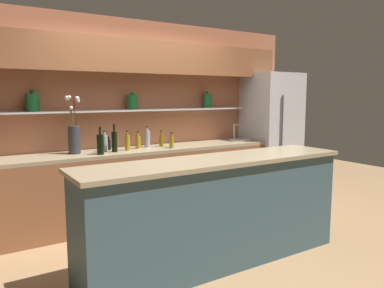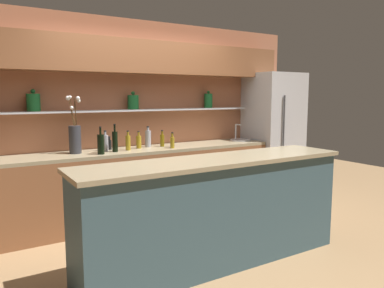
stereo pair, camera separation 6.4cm
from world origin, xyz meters
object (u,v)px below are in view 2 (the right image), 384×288
sink_fixture (240,139)px  bottle_oil_7 (101,146)px  bottle_sauce_1 (172,141)px  bottle_sauce_4 (109,144)px  bottle_wine_9 (101,144)px  bottle_oil_2 (172,142)px  bottle_spirit_8 (105,143)px  bottle_spirit_5 (148,138)px  refrigerator (273,135)px  bottle_oil_10 (162,140)px  bottle_oil_0 (139,142)px  flower_vase (75,137)px  bottle_oil_3 (128,142)px  bottle_wine_6 (115,141)px

sink_fixture → bottle_oil_7: size_ratio=1.43×
sink_fixture → bottle_sauce_1: (-1.22, -0.09, 0.05)m
bottle_sauce_4 → bottle_wine_9: (-0.21, -0.31, 0.05)m
bottle_oil_2 → bottle_oil_7: bottle_oil_7 is taller
bottle_oil_2 → bottle_spirit_8: 0.85m
bottle_spirit_5 → bottle_wine_9: (-0.73, -0.28, 0.01)m
bottle_spirit_5 → bottle_oil_7: bottle_spirit_5 is taller
refrigerator → bottle_oil_2: size_ratio=9.32×
bottle_oil_10 → refrigerator: bearing=-2.5°
bottle_oil_0 → bottle_sauce_1: (0.42, -0.13, -0.01)m
bottle_oil_2 → bottle_wine_9: bottle_wine_9 is taller
bottle_oil_7 → bottle_spirit_8: bottle_spirit_8 is taller
flower_vase → bottle_spirit_8: flower_vase is taller
bottle_oil_0 → bottle_spirit_5: bearing=18.7°
bottle_oil_0 → bottle_oil_10: bottle_oil_0 is taller
bottle_wine_9 → bottle_oil_10: size_ratio=1.47×
bottle_sauce_1 → bottle_wine_9: bearing=-174.7°
bottle_oil_0 → bottle_spirit_8: (-0.45, -0.01, 0.02)m
bottle_sauce_1 → bottle_oil_7: 0.96m
bottle_oil_2 → bottle_oil_3: (-0.56, 0.13, 0.02)m
bottle_oil_0 → bottle_oil_7: 0.55m
flower_vase → bottle_sauce_4: flower_vase is taller
sink_fixture → bottle_oil_7: sink_fixture is taller
bottle_sauce_1 → bottle_oil_7: bottle_oil_7 is taller
sink_fixture → bottle_spirit_8: bottle_spirit_8 is taller
bottle_oil_10 → sink_fixture: bearing=-1.6°
bottle_oil_0 → bottle_spirit_5: bottle_spirit_5 is taller
refrigerator → flower_vase: size_ratio=2.85×
bottle_oil_2 → bottle_wine_6: bearing=173.7°
bottle_oil_2 → bottle_sauce_4: bottle_oil_2 is taller
bottle_oil_7 → bottle_oil_10: 0.89m
bottle_wine_6 → bottle_wine_9: bearing=-155.8°
bottle_spirit_8 → bottle_oil_10: size_ratio=1.16×
flower_vase → bottle_oil_3: bearing=-7.0°
flower_vase → bottle_oil_7: bearing=-23.1°
flower_vase → bottle_wine_9: (0.24, -0.22, -0.07)m
bottle_spirit_5 → bottle_oil_7: bearing=-165.3°
bottle_oil_7 → bottle_spirit_8: bearing=53.7°
bottle_oil_7 → bottle_oil_3: bearing=6.5°
bottle_oil_2 → bottle_wine_6: size_ratio=0.61×
bottle_spirit_5 → bottle_oil_10: 0.19m
refrigerator → bottle_wine_9: (-2.85, -0.14, 0.07)m
bottle_oil_0 → bottle_sauce_1: bearing=-17.6°
sink_fixture → bottle_wine_9: size_ratio=0.97×
sink_fixture → bottle_oil_0: 1.65m
bottle_wine_6 → refrigerator: bearing=1.0°
bottle_oil_2 → bottle_wine_9: size_ratio=0.64×
bottle_sauce_1 → bottle_wine_6: bottle_wine_6 is taller
sink_fixture → bottle_oil_0: size_ratio=1.40×
bottle_oil_0 → bottle_wine_9: bearing=-158.5°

